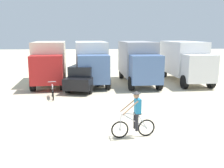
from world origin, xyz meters
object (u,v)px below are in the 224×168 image
(box_truck_avon_van, at_px, (185,60))
(box_truck_white_box, at_px, (91,60))
(cyclist_orange_shirt, at_px, (135,116))
(box_truck_cream_rv, at_px, (50,60))
(sedan_parked, at_px, (84,77))
(box_truck_grey_hauler, at_px, (138,60))
(bicycle_spare, at_px, (53,92))

(box_truck_avon_van, bearing_deg, box_truck_white_box, -179.66)
(box_truck_avon_van, xyz_separation_m, cyclist_orange_shirt, (-5.87, -11.26, -1.03))
(box_truck_cream_rv, relative_size, box_truck_avon_van, 1.02)
(box_truck_cream_rv, xyz_separation_m, box_truck_white_box, (3.30, 0.07, 0.00))
(sedan_parked, height_order, cyclist_orange_shirt, cyclist_orange_shirt)
(box_truck_avon_van, distance_m, sedan_parked, 8.73)
(box_truck_white_box, height_order, box_truck_grey_hauler, same)
(box_truck_cream_rv, distance_m, box_truck_avon_van, 11.11)
(box_truck_white_box, height_order, bicycle_spare, box_truck_white_box)
(box_truck_avon_van, bearing_deg, bicycle_spare, -153.76)
(box_truck_white_box, xyz_separation_m, box_truck_avon_van, (7.81, 0.05, 0.00))
(box_truck_cream_rv, bearing_deg, cyclist_orange_shirt, -64.84)
(box_truck_white_box, height_order, cyclist_orange_shirt, box_truck_white_box)
(box_truck_white_box, relative_size, box_truck_grey_hauler, 1.01)
(sedan_parked, height_order, bicycle_spare, sedan_parked)
(box_truck_cream_rv, distance_m, cyclist_orange_shirt, 12.35)
(box_truck_grey_hauler, bearing_deg, box_truck_cream_rv, 178.10)
(box_truck_avon_van, bearing_deg, box_truck_grey_hauler, -174.93)
(cyclist_orange_shirt, height_order, bicycle_spare, cyclist_orange_shirt)
(box_truck_white_box, distance_m, sedan_parked, 2.81)
(bicycle_spare, bearing_deg, box_truck_cream_rv, 101.79)
(sedan_parked, bearing_deg, bicycle_spare, -128.02)
(box_truck_grey_hauler, xyz_separation_m, cyclist_orange_shirt, (-1.87, -10.91, -1.03))
(cyclist_orange_shirt, bearing_deg, box_truck_cream_rv, 115.16)
(box_truck_grey_hauler, height_order, cyclist_orange_shirt, box_truck_grey_hauler)
(box_truck_avon_van, xyz_separation_m, bicycle_spare, (-10.09, -4.97, -1.48))
(box_truck_cream_rv, height_order, box_truck_grey_hauler, same)
(box_truck_cream_rv, relative_size, box_truck_grey_hauler, 1.02)
(bicycle_spare, bearing_deg, box_truck_grey_hauler, 37.16)
(box_truck_cream_rv, xyz_separation_m, bicycle_spare, (1.01, -4.86, -1.48))
(box_truck_avon_van, height_order, cyclist_orange_shirt, box_truck_avon_van)
(cyclist_orange_shirt, distance_m, bicycle_spare, 7.59)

